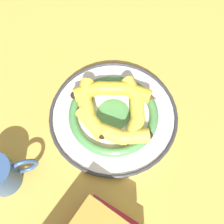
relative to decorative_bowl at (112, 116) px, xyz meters
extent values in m
plane|color=gold|center=(0.03, 0.00, -0.02)|extent=(2.80, 2.80, 0.00)
cylinder|color=white|center=(0.00, 0.00, -0.01)|extent=(0.31, 0.31, 0.02)
torus|color=#4C894C|center=(0.00, 0.00, 0.01)|extent=(0.23, 0.23, 0.02)
cylinder|color=#4C894C|center=(0.00, 0.00, 0.00)|extent=(0.09, 0.09, 0.00)
torus|color=#333338|center=(0.00, 0.00, 0.01)|extent=(0.32, 0.32, 0.01)
cylinder|color=yellow|center=(0.07, 0.00, 0.04)|extent=(0.06, 0.07, 0.03)
cylinder|color=yellow|center=(0.04, 0.05, 0.04)|extent=(0.07, 0.06, 0.03)
cylinder|color=yellow|center=(-0.01, 0.08, 0.04)|extent=(0.07, 0.05, 0.03)
sphere|color=yellow|center=(0.06, 0.03, 0.04)|extent=(0.03, 0.03, 0.03)
sphere|color=yellow|center=(0.02, 0.07, 0.04)|extent=(0.03, 0.03, 0.03)
cone|color=#472D19|center=(0.09, -0.02, 0.04)|extent=(0.04, 0.04, 0.03)
sphere|color=black|center=(-0.04, 0.08, 0.04)|extent=(0.02, 0.02, 0.02)
cylinder|color=yellow|center=(0.01, 0.08, 0.04)|extent=(0.07, 0.06, 0.03)
cylinder|color=yellow|center=(-0.05, 0.04, 0.04)|extent=(0.07, 0.07, 0.03)
cylinder|color=yellow|center=(-0.08, -0.01, 0.04)|extent=(0.06, 0.07, 0.03)
sphere|color=yellow|center=(-0.02, 0.06, 0.04)|extent=(0.03, 0.03, 0.03)
sphere|color=yellow|center=(-0.07, 0.02, 0.04)|extent=(0.03, 0.03, 0.03)
cone|color=#472D19|center=(0.04, 0.09, 0.04)|extent=(0.04, 0.04, 0.03)
sphere|color=black|center=(-0.09, -0.04, 0.04)|extent=(0.02, 0.02, 0.02)
cylinder|color=yellow|center=(-0.08, -0.01, 0.04)|extent=(0.06, 0.06, 0.04)
cylinder|color=yellow|center=(-0.04, -0.04, 0.04)|extent=(0.06, 0.05, 0.04)
cylinder|color=yellow|center=(0.01, -0.06, 0.04)|extent=(0.06, 0.04, 0.04)
sphere|color=yellow|center=(-0.06, -0.03, 0.04)|extent=(0.04, 0.04, 0.04)
sphere|color=yellow|center=(-0.02, -0.06, 0.04)|extent=(0.04, 0.04, 0.04)
cone|color=#472D19|center=(-0.10, 0.01, 0.04)|extent=(0.04, 0.04, 0.03)
sphere|color=black|center=(0.04, -0.06, 0.04)|extent=(0.02, 0.02, 0.02)
cylinder|color=gold|center=(-0.02, -0.06, 0.04)|extent=(0.06, 0.03, 0.03)
cylinder|color=gold|center=(0.04, -0.04, 0.04)|extent=(0.07, 0.06, 0.03)
cylinder|color=gold|center=(0.09, 0.00, 0.04)|extent=(0.06, 0.07, 0.03)
sphere|color=gold|center=(0.01, -0.06, 0.04)|extent=(0.03, 0.03, 0.03)
sphere|color=gold|center=(0.07, -0.03, 0.04)|extent=(0.03, 0.03, 0.03)
cone|color=#472D19|center=(-0.05, -0.06, 0.04)|extent=(0.03, 0.03, 0.03)
sphere|color=black|center=(0.11, 0.02, 0.04)|extent=(0.02, 0.02, 0.02)
torus|color=#335184|center=(-0.02, -0.23, 0.03)|extent=(0.03, 0.06, 0.06)
camera|label=1|loc=(0.22, -0.19, 0.59)|focal=42.00mm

